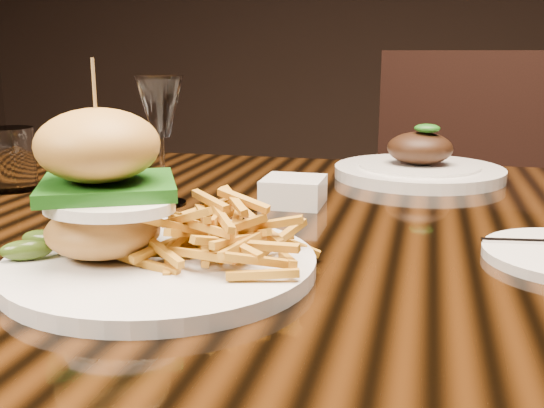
% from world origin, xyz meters
% --- Properties ---
extents(dining_table, '(1.60, 0.90, 0.75)m').
position_xyz_m(dining_table, '(0.00, 0.00, 0.67)').
color(dining_table, black).
rests_on(dining_table, ground).
extents(burger_plate, '(0.29, 0.29, 0.19)m').
position_xyz_m(burger_plate, '(-0.10, -0.21, 0.80)').
color(burger_plate, silver).
rests_on(burger_plate, dining_table).
extents(ramekin, '(0.09, 0.09, 0.04)m').
position_xyz_m(ramekin, '(-0.03, 0.08, 0.77)').
color(ramekin, silver).
rests_on(ramekin, dining_table).
extents(wine_glass, '(0.06, 0.06, 0.17)m').
position_xyz_m(wine_glass, '(-0.20, 0.04, 0.87)').
color(wine_glass, white).
rests_on(wine_glass, dining_table).
extents(water_tumbler, '(0.07, 0.07, 0.09)m').
position_xyz_m(water_tumbler, '(-0.45, 0.07, 0.80)').
color(water_tumbler, white).
rests_on(water_tumbler, dining_table).
extents(far_dish, '(0.27, 0.27, 0.09)m').
position_xyz_m(far_dish, '(0.13, 0.31, 0.77)').
color(far_dish, silver).
rests_on(far_dish, dining_table).
extents(chair_far, '(0.54, 0.55, 0.95)m').
position_xyz_m(chair_far, '(0.21, 0.89, 0.54)').
color(chair_far, black).
rests_on(chair_far, ground).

